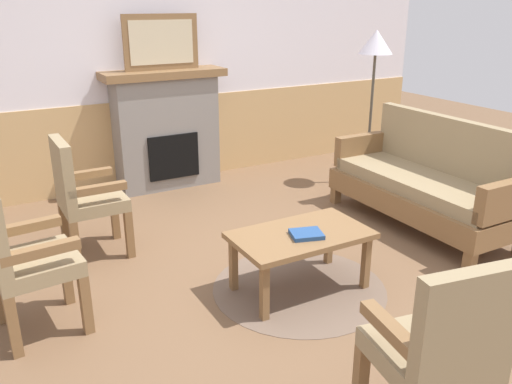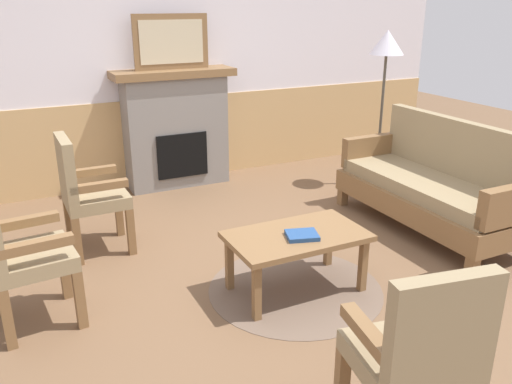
{
  "view_description": "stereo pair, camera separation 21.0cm",
  "coord_description": "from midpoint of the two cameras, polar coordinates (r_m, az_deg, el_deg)",
  "views": [
    {
      "loc": [
        -1.9,
        -3.04,
        1.96
      ],
      "look_at": [
        0.0,
        0.35,
        0.55
      ],
      "focal_mm": 37.0,
      "sensor_mm": 36.0,
      "label": 1
    },
    {
      "loc": [
        -1.71,
        -3.14,
        1.96
      ],
      "look_at": [
        0.0,
        0.35,
        0.55
      ],
      "focal_mm": 37.0,
      "sensor_mm": 36.0,
      "label": 2
    }
  ],
  "objects": [
    {
      "name": "coffee_table",
      "position": [
        3.71,
        3.23,
        -5.19
      ],
      "size": [
        0.96,
        0.56,
        0.44
      ],
      "color": "brown",
      "rests_on": "ground_plane"
    },
    {
      "name": "wall_back",
      "position": [
        6.0,
        -11.9,
        13.34
      ],
      "size": [
        7.2,
        0.14,
        2.7
      ],
      "color": "white",
      "rests_on": "ground_plane"
    },
    {
      "name": "framed_picture",
      "position": [
        5.74,
        -11.29,
        15.6
      ],
      "size": [
        0.8,
        0.04,
        0.56
      ],
      "color": "brown",
      "rests_on": "fireplace"
    },
    {
      "name": "couch",
      "position": [
        4.99,
        16.68,
        0.84
      ],
      "size": [
        0.7,
        1.8,
        0.98
      ],
      "color": "brown",
      "rests_on": "ground_plane"
    },
    {
      "name": "round_rug",
      "position": [
        3.89,
        3.12,
        -10.3
      ],
      "size": [
        1.25,
        1.25,
        0.01
      ],
      "primitive_type": "cylinder",
      "color": "brown",
      "rests_on": "ground_plane"
    },
    {
      "name": "armchair_front_left",
      "position": [
        2.5,
        17.02,
        -15.79
      ],
      "size": [
        0.56,
        0.56,
        0.98
      ],
      "color": "brown",
      "rests_on": "ground_plane"
    },
    {
      "name": "armchair_by_window_left",
      "position": [
        4.4,
        -19.54,
        -0.09
      ],
      "size": [
        0.48,
        0.48,
        0.98
      ],
      "color": "brown",
      "rests_on": "ground_plane"
    },
    {
      "name": "armchair_near_fireplace",
      "position": [
        3.51,
        -25.6,
        -6.07
      ],
      "size": [
        0.52,
        0.52,
        0.98
      ],
      "color": "brown",
      "rests_on": "ground_plane"
    },
    {
      "name": "fireplace",
      "position": [
        5.88,
        -10.69,
        6.76
      ],
      "size": [
        1.3,
        0.44,
        1.28
      ],
      "color": "gray",
      "rests_on": "ground_plane"
    },
    {
      "name": "ground_plane",
      "position": [
        4.08,
        0.94,
        -8.77
      ],
      "size": [
        14.0,
        14.0,
        0.0
      ],
      "primitive_type": "plane",
      "color": "brown"
    },
    {
      "name": "floor_lamp_by_couch",
      "position": [
        5.9,
        11.77,
        14.61
      ],
      "size": [
        0.36,
        0.36,
        1.68
      ],
      "color": "#332D28",
      "rests_on": "ground_plane"
    },
    {
      "name": "book_on_table",
      "position": [
        3.63,
        3.83,
        -4.59
      ],
      "size": [
        0.25,
        0.23,
        0.03
      ],
      "primitive_type": "cube",
      "rotation": [
        0.0,
        0.0,
        -0.3
      ],
      "color": "navy",
      "rests_on": "coffee_table"
    }
  ]
}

